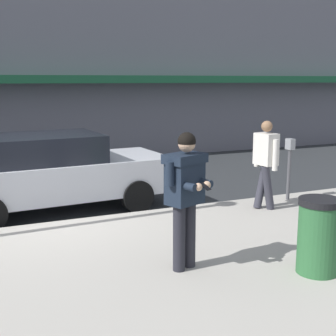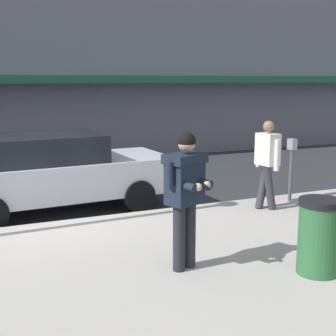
{
  "view_description": "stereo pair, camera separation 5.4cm",
  "coord_description": "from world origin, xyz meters",
  "views": [
    {
      "loc": [
        -1.12,
        -8.22,
        2.59
      ],
      "look_at": [
        1.21,
        -2.92,
        1.49
      ],
      "focal_mm": 50.0,
      "sensor_mm": 36.0,
      "label": 1
    },
    {
      "loc": [
        -1.07,
        -8.25,
        2.59
      ],
      "look_at": [
        1.21,
        -2.92,
        1.49
      ],
      "focal_mm": 50.0,
      "sensor_mm": 36.0,
      "label": 2
    }
  ],
  "objects": [
    {
      "name": "pedestrian_in_light_coat",
      "position": [
        4.07,
        -0.99,
        1.11
      ],
      "size": [
        0.36,
        0.6,
        1.7
      ],
      "color": "#33333D",
      "rests_on": "sidewalk"
    },
    {
      "name": "curb_paint_line",
      "position": [
        1.0,
        0.05,
        0.0
      ],
      "size": [
        28.0,
        0.12,
        0.01
      ],
      "primitive_type": "cube",
      "color": "silver",
      "rests_on": "ground"
    },
    {
      "name": "parking_meter",
      "position": [
        4.93,
        -0.6,
        0.97
      ],
      "size": [
        0.12,
        0.18,
        1.27
      ],
      "color": "#4C4C51",
      "rests_on": "sidewalk"
    },
    {
      "name": "sidewalk",
      "position": [
        1.0,
        -2.85,
        0.07
      ],
      "size": [
        32.0,
        5.3,
        0.14
      ],
      "primitive_type": "cube",
      "color": "#A8A399",
      "rests_on": "ground"
    },
    {
      "name": "trash_bin",
      "position": [
        2.91,
        -3.79,
        0.63
      ],
      "size": [
        0.55,
        0.55,
        0.98
      ],
      "color": "#2D6638",
      "rests_on": "sidewalk"
    },
    {
      "name": "ground_plane",
      "position": [
        0.0,
        0.0,
        0.0
      ],
      "size": [
        80.0,
        80.0,
        0.0
      ],
      "primitive_type": "plane",
      "color": "#2B2D30"
    },
    {
      "name": "parked_sedan_mid",
      "position": [
        0.44,
        1.02,
        0.79
      ],
      "size": [
        4.61,
        2.15,
        1.54
      ],
      "color": "silver",
      "rests_on": "ground"
    },
    {
      "name": "man_texting_on_phone",
      "position": [
        1.42,
        -2.99,
        1.25
      ],
      "size": [
        0.61,
        0.65,
        1.81
      ],
      "color": "#23232B",
      "rests_on": "sidewalk"
    }
  ]
}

